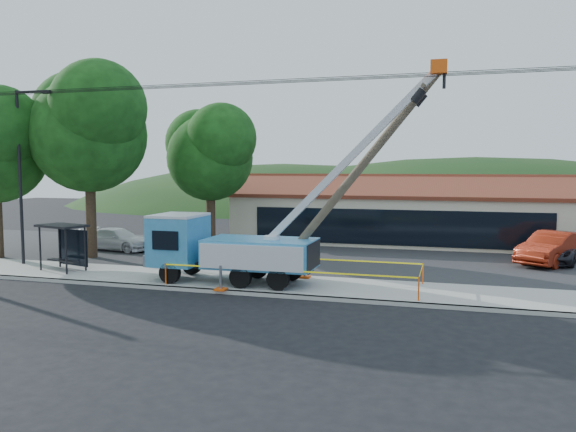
% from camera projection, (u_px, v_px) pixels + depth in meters
% --- Properties ---
extents(ground, '(120.00, 120.00, 0.00)m').
position_uv_depth(ground, '(241.00, 309.00, 20.40)').
color(ground, black).
rests_on(ground, ground).
extents(curb, '(60.00, 0.25, 0.15)m').
position_uv_depth(curb, '(260.00, 294.00, 22.41)').
color(curb, '#AFABA3').
rests_on(curb, ground).
extents(sidewalk, '(60.00, 4.00, 0.15)m').
position_uv_depth(sidewalk, '(275.00, 285.00, 24.22)').
color(sidewalk, '#AFABA3').
rests_on(sidewalk, ground).
extents(parking_lot, '(60.00, 12.00, 0.10)m').
position_uv_depth(parking_lot, '(317.00, 257.00, 31.87)').
color(parking_lot, '#28282B').
rests_on(parking_lot, ground).
extents(strip_mall, '(22.50, 8.53, 4.67)m').
position_uv_depth(strip_mall, '(402.00, 215.00, 38.23)').
color(strip_mall, beige).
rests_on(strip_mall, ground).
extents(streetlight, '(2.13, 0.22, 9.00)m').
position_uv_depth(streetlight, '(23.00, 164.00, 28.57)').
color(streetlight, black).
rests_on(streetlight, ground).
extents(tree_west_near, '(7.56, 6.72, 10.80)m').
position_uv_depth(tree_west_near, '(88.00, 123.00, 30.75)').
color(tree_west_near, '#332316').
rests_on(tree_west_near, ground).
extents(tree_lot, '(6.30, 5.60, 8.94)m').
position_uv_depth(tree_lot, '(210.00, 149.00, 34.25)').
color(tree_lot, '#332316').
rests_on(tree_lot, ground).
extents(hill_west, '(78.40, 56.00, 28.00)m').
position_uv_depth(hill_west, '(283.00, 204.00, 77.19)').
color(hill_west, '#143613').
rests_on(hill_west, ground).
extents(hill_center, '(89.60, 64.00, 32.00)m').
position_uv_depth(hill_center, '(474.00, 208.00, 70.20)').
color(hill_center, '#143613').
rests_on(hill_center, ground).
extents(utility_truck, '(12.52, 3.91, 9.01)m').
position_uv_depth(utility_truck, '(229.00, 246.00, 24.37)').
color(utility_truck, black).
rests_on(utility_truck, ground).
extents(leaning_pole, '(7.31, 1.99, 8.98)m').
position_uv_depth(leaning_pole, '(358.00, 171.00, 23.09)').
color(leaning_pole, '#4E4332').
rests_on(leaning_pole, ground).
extents(bus_shelter, '(2.62, 2.00, 2.24)m').
position_uv_depth(bus_shelter, '(65.00, 237.00, 27.16)').
color(bus_shelter, black).
rests_on(bus_shelter, ground).
extents(caution_tape, '(10.59, 3.19, 0.92)m').
position_uv_depth(caution_tape, '(294.00, 268.00, 23.91)').
color(caution_tape, '#FC540D').
rests_on(caution_tape, ground).
extents(car_silver, '(3.48, 4.77, 1.51)m').
position_uv_depth(car_silver, '(173.00, 252.00, 34.07)').
color(car_silver, '#B7B8BF').
rests_on(car_silver, ground).
extents(car_red, '(4.25, 5.30, 1.69)m').
position_uv_depth(car_red, '(552.00, 266.00, 29.27)').
color(car_red, maroon).
rests_on(car_red, ground).
extents(car_white, '(4.77, 2.40, 1.33)m').
position_uv_depth(car_white, '(117.00, 252.00, 34.16)').
color(car_white, silver).
rests_on(car_white, ground).
extents(car_dark, '(3.46, 5.09, 1.29)m').
position_uv_depth(car_dark, '(555.00, 264.00, 29.74)').
color(car_dark, black).
rests_on(car_dark, ground).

